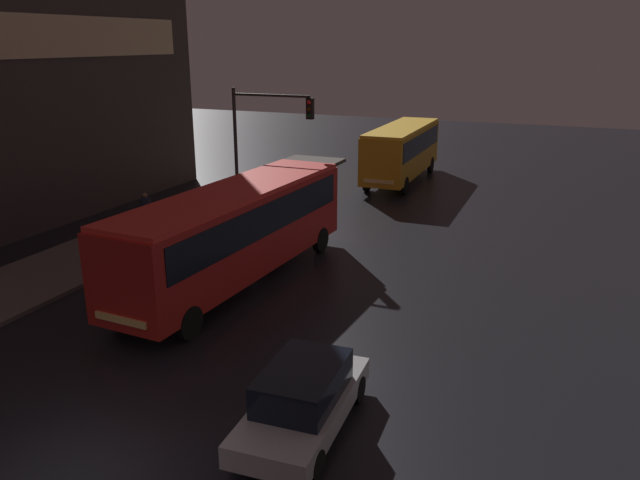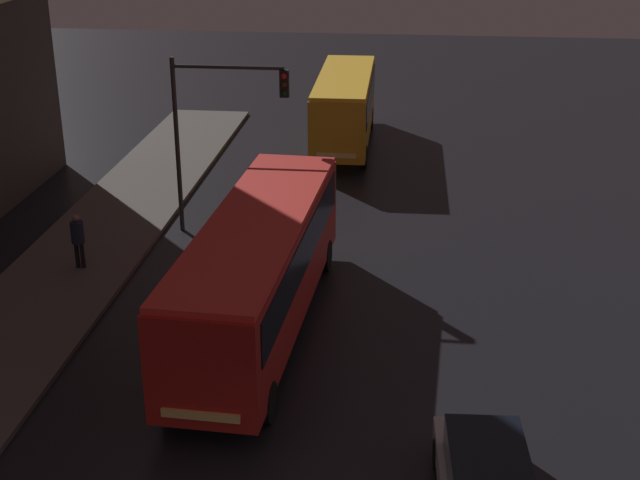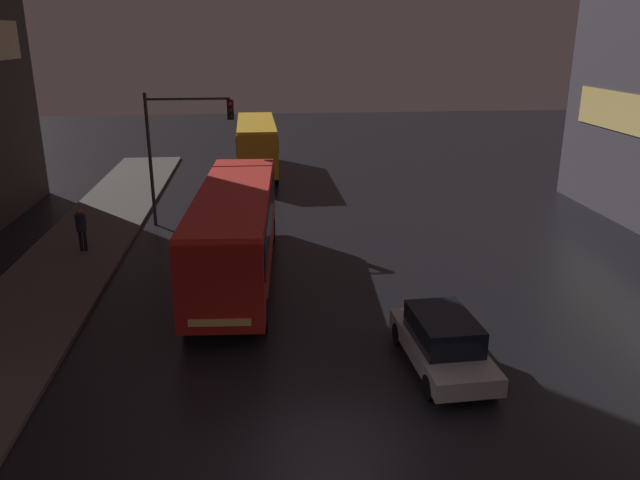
% 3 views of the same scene
% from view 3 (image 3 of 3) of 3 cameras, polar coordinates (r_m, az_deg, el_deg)
% --- Properties ---
extents(ground_plane, '(120.00, 120.00, 0.00)m').
position_cam_3_polar(ground_plane, '(14.37, 1.01, -18.82)').
color(ground_plane, black).
extents(sidewalk_left, '(4.00, 48.00, 0.15)m').
position_cam_3_polar(sidewalk_left, '(24.27, -23.61, -3.99)').
color(sidewalk_left, '#56514C').
rests_on(sidewalk_left, ground).
extents(bus_near, '(3.16, 11.59, 3.38)m').
position_cam_3_polar(bus_near, '(22.81, -7.75, 1.43)').
color(bus_near, '#AD1E19').
rests_on(bus_near, ground).
extents(bus_far, '(2.55, 9.53, 3.32)m').
position_cam_3_polar(bus_far, '(40.73, -5.83, 8.97)').
color(bus_far, orange).
rests_on(bus_far, ground).
extents(car_taxi, '(2.02, 4.43, 1.52)m').
position_cam_3_polar(car_taxi, '(17.38, 11.14, -9.07)').
color(car_taxi, '#B7B7BC').
rests_on(car_taxi, ground).
extents(pedestrian_mid, '(0.58, 0.58, 1.79)m').
position_cam_3_polar(pedestrian_mid, '(27.17, -21.00, 1.25)').
color(pedestrian_mid, black).
rests_on(pedestrian_mid, sidewalk_left).
extents(traffic_light_main, '(3.99, 0.35, 6.17)m').
position_cam_3_polar(traffic_light_main, '(29.50, -12.74, 9.31)').
color(traffic_light_main, '#2D2D2D').
rests_on(traffic_light_main, ground).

